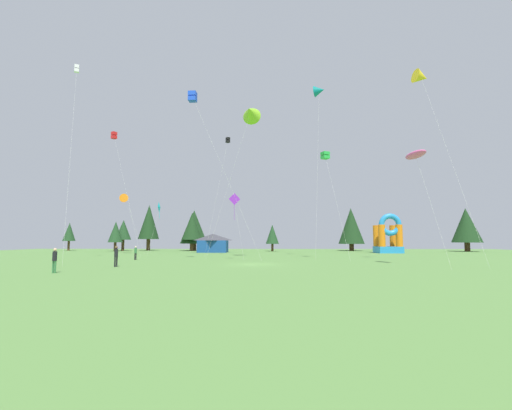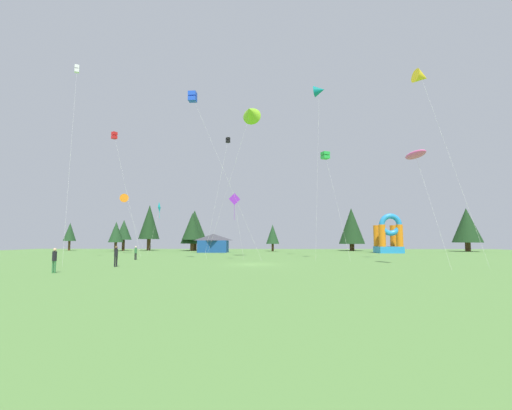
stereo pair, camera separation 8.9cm
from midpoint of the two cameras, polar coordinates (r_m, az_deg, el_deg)
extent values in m
plane|color=#5B8C42|center=(36.11, -0.40, -9.34)|extent=(120.00, 120.00, 0.00)
ellipsoid|color=#EA599E|center=(37.50, 23.77, 7.26)|extent=(1.72, 3.05, 0.89)
cylinder|color=silver|center=(35.12, 25.95, -0.40)|extent=(0.88, 3.95, 10.40)
cube|color=white|center=(51.70, -26.46, 18.43)|extent=(0.68, 0.68, 0.41)
cube|color=white|center=(51.90, -26.44, 18.93)|extent=(0.68, 0.68, 0.41)
cylinder|color=silver|center=(43.74, -27.25, 7.20)|extent=(4.24, 8.42, 23.15)
cube|color=black|center=(55.41, -4.51, 9.95)|extent=(0.72, 0.72, 0.35)
cube|color=black|center=(55.52, -4.50, 10.37)|extent=(0.72, 0.72, 0.35)
cylinder|color=silver|center=(52.94, -6.28, 1.33)|extent=(2.96, 2.09, 17.37)
pyramid|color=purple|center=(44.16, -3.52, 0.82)|extent=(1.02, 0.56, 1.04)
cylinder|color=purple|center=(43.97, -3.50, -0.78)|extent=(0.04, 0.04, 2.47)
cylinder|color=silver|center=(43.53, -2.75, -3.89)|extent=(1.24, 0.52, 7.27)
pyramid|color=#19B7CC|center=(59.02, -14.90, -0.41)|extent=(0.30, 1.22, 1.22)
cylinder|color=#19B7CC|center=(58.98, -15.01, -1.24)|extent=(0.04, 0.04, 1.71)
cylinder|color=silver|center=(58.36, -15.91, -4.00)|extent=(1.35, 1.45, 7.46)
cube|color=red|center=(62.94, -21.51, 9.91)|extent=(0.97, 0.97, 0.50)
cube|color=red|center=(63.09, -21.49, 10.44)|extent=(0.97, 0.97, 0.50)
cylinder|color=silver|center=(58.16, -19.77, 1.84)|extent=(6.29, 4.04, 19.03)
cone|color=#8CD826|center=(48.10, -0.94, 14.36)|extent=(2.68, 2.75, 2.64)
cylinder|color=silver|center=(46.39, -4.43, 3.15)|extent=(5.68, 0.83, 18.76)
cube|color=blue|center=(44.16, -10.03, 16.10)|extent=(0.94, 0.94, 0.50)
cube|color=blue|center=(44.38, -10.02, 16.83)|extent=(0.94, 0.94, 0.50)
cylinder|color=silver|center=(40.81, -4.75, 4.45)|extent=(8.08, 0.49, 18.92)
cone|color=yellow|center=(46.37, 24.51, 17.86)|extent=(1.94, 1.85, 1.81)
cylinder|color=silver|center=(40.17, 28.28, 6.35)|extent=(1.47, 8.05, 20.43)
cone|color=orange|center=(65.90, -20.05, 0.94)|extent=(1.77, 1.75, 1.59)
cylinder|color=silver|center=(65.30, -18.61, -3.20)|extent=(3.56, 0.82, 9.42)
cone|color=#0C7F7A|center=(53.26, 9.86, 17.32)|extent=(1.94, 1.95, 1.69)
cylinder|color=silver|center=(47.54, 9.61, 5.60)|extent=(1.50, 4.77, 23.01)
cube|color=green|center=(47.22, 10.80, 7.40)|extent=(1.16, 1.16, 0.40)
cube|color=green|center=(47.33, 10.79, 7.96)|extent=(1.16, 1.16, 0.40)
cylinder|color=silver|center=(44.31, 12.61, -0.01)|extent=(1.94, 4.27, 13.12)
cylinder|color=#33723F|center=(30.67, -29.41, -8.50)|extent=(0.14, 0.14, 0.88)
cylinder|color=#33723F|center=(30.56, -29.15, -8.53)|extent=(0.14, 0.14, 0.88)
cylinder|color=black|center=(30.57, -29.21, -7.05)|extent=(0.35, 0.35, 0.70)
sphere|color=#D8AD84|center=(30.56, -29.17, -6.17)|extent=(0.24, 0.24, 0.24)
cylinder|color=black|center=(46.68, -18.44, -7.70)|extent=(0.16, 0.16, 0.80)
cylinder|color=black|center=(46.59, -18.60, -7.70)|extent=(0.16, 0.16, 0.80)
cylinder|color=#33723F|center=(46.61, -18.49, -6.82)|extent=(0.40, 0.40, 0.63)
sphere|color=beige|center=(46.60, -18.48, -6.30)|extent=(0.22, 0.22, 0.22)
cylinder|color=black|center=(35.29, -21.15, -8.33)|extent=(0.19, 0.19, 0.91)
cylinder|color=black|center=(35.21, -21.41, -8.33)|extent=(0.19, 0.19, 0.91)
cylinder|color=black|center=(35.21, -21.24, -7.01)|extent=(0.45, 0.45, 0.72)
sphere|color=brown|center=(35.20, -21.21, -6.23)|extent=(0.25, 0.25, 0.25)
cube|color=#268CD8|center=(71.18, 20.05, -6.63)|extent=(4.30, 4.47, 1.19)
cylinder|color=orange|center=(69.13, 19.18, -4.58)|extent=(1.20, 1.20, 3.95)
cylinder|color=orange|center=(70.12, 21.60, -4.50)|extent=(1.20, 1.20, 3.95)
cylinder|color=orange|center=(72.25, 18.41, -4.63)|extent=(1.20, 1.20, 3.95)
cylinder|color=orange|center=(73.20, 20.73, -4.56)|extent=(1.20, 1.20, 3.95)
torus|color=#268CD8|center=(69.66, 20.35, -2.92)|extent=(4.06, 0.96, 4.06)
cube|color=#19478C|center=(70.48, -6.82, -6.49)|extent=(5.46, 4.48, 2.28)
pyramid|color=#3F3F47|center=(70.47, -6.80, -5.04)|extent=(5.46, 4.48, 1.29)
cylinder|color=#4C331E|center=(91.80, -27.45, -5.72)|extent=(0.49, 0.49, 2.14)
cone|color=#1E4221|center=(91.81, -27.37, -3.77)|extent=(2.71, 2.71, 4.09)
cylinder|color=#4C331E|center=(82.58, -21.35, -6.15)|extent=(0.55, 0.55, 1.88)
cone|color=#1E4221|center=(82.58, -21.27, -3.97)|extent=(3.06, 3.06, 4.39)
cylinder|color=#4C331E|center=(85.03, -20.27, -5.97)|extent=(0.61, 0.61, 2.42)
cone|color=#1E4221|center=(85.04, -20.20, -3.70)|extent=(3.42, 3.42, 4.34)
cylinder|color=#4C331E|center=(85.72, -16.64, -6.02)|extent=(0.84, 0.84, 2.57)
cone|color=#193819|center=(85.80, -16.55, -2.57)|extent=(4.66, 4.66, 7.76)
cylinder|color=#4C331E|center=(80.61, -10.12, -6.27)|extent=(0.81, 0.81, 2.42)
cone|color=#193819|center=(80.66, -10.07, -3.31)|extent=(4.51, 4.51, 5.91)
cylinder|color=#4C331E|center=(82.20, -9.82, -6.55)|extent=(1.09, 1.09, 1.59)
cone|color=#193819|center=(82.23, -9.77, -3.41)|extent=(6.06, 6.06, 7.41)
cylinder|color=#4C331E|center=(76.32, 2.56, -6.72)|extent=(0.49, 0.49, 1.57)
cone|color=#1E4221|center=(76.31, 2.55, -4.61)|extent=(2.75, 2.75, 4.03)
cylinder|color=#4C331E|center=(82.92, 14.80, -6.46)|extent=(1.01, 1.01, 1.52)
cone|color=#193819|center=(82.96, 14.72, -3.20)|extent=(5.62, 5.62, 7.92)
cylinder|color=#4C331E|center=(86.78, 30.32, -5.73)|extent=(1.06, 1.06, 1.86)
cone|color=#193819|center=(86.82, 30.17, -2.78)|extent=(5.86, 5.86, 7.10)
camera|label=1|loc=(0.04, -90.06, 0.01)|focal=25.39mm
camera|label=2|loc=(0.04, 89.94, -0.01)|focal=25.39mm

